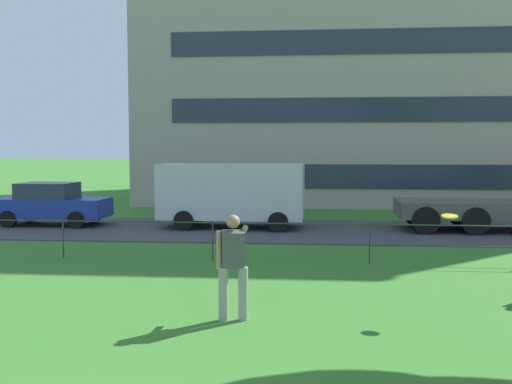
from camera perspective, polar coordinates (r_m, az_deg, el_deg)
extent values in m
cube|color=#424247|center=(20.01, -1.64, -3.69)|extent=(80.00, 6.03, 0.01)
cylinder|color=#333833|center=(15.62, -18.31, -4.33)|extent=(0.04, 0.04, 1.00)
cylinder|color=#333833|center=(14.53, -4.25, -4.76)|extent=(0.04, 0.04, 1.00)
cylinder|color=#333833|center=(14.41, 11.03, -4.91)|extent=(0.04, 0.04, 1.00)
cylinder|color=#333833|center=(14.54, -4.25, -4.96)|extent=(30.69, 0.03, 0.03)
cylinder|color=#333833|center=(14.46, -4.26, -3.00)|extent=(30.69, 0.03, 0.03)
cylinder|color=gray|center=(9.58, -3.21, -9.91)|extent=(0.16, 0.16, 0.87)
cylinder|color=gray|center=(9.59, -1.27, -9.89)|extent=(0.16, 0.16, 0.87)
cube|color=#4C4C51|center=(9.43, -2.25, -5.60)|extent=(0.41, 0.37, 0.62)
sphere|color=#A87A5B|center=(9.37, -2.26, -2.90)|extent=(0.22, 0.22, 0.22)
cylinder|color=#A87A5B|center=(9.70, -1.13, -3.67)|extent=(0.19, 0.63, 0.23)
cylinder|color=#A87A5B|center=(9.43, -3.62, -5.69)|extent=(0.09, 0.09, 0.62)
cylinder|color=yellow|center=(10.35, 18.39, -2.26)|extent=(0.29, 0.29, 0.07)
cube|color=#233899|center=(22.42, -19.28, -1.43)|extent=(4.01, 1.73, 0.68)
cube|color=#2D3847|center=(22.43, -19.67, 0.15)|extent=(1.91, 1.53, 0.56)
cylinder|color=black|center=(22.71, -15.56, -2.14)|extent=(0.60, 0.20, 0.60)
cylinder|color=black|center=(21.22, -17.14, -2.62)|extent=(0.60, 0.20, 0.60)
cylinder|color=black|center=(23.72, -21.16, -2.01)|extent=(0.60, 0.20, 0.60)
cylinder|color=black|center=(22.30, -23.03, -2.44)|extent=(0.60, 0.20, 0.60)
cube|color=silver|center=(20.44, -2.36, 0.10)|extent=(5.05, 2.10, 1.90)
cube|color=#283342|center=(20.20, 3.25, 0.99)|extent=(0.17, 1.67, 0.76)
cylinder|color=black|center=(21.25, 2.58, -2.31)|extent=(0.69, 0.26, 0.68)
cylinder|color=black|center=(19.41, 2.18, -2.94)|extent=(0.69, 0.26, 0.68)
cylinder|color=black|center=(21.72, -5.87, -2.19)|extent=(0.69, 0.26, 0.68)
cylinder|color=black|center=(19.92, -7.05, -2.78)|extent=(0.69, 0.26, 0.68)
cube|color=#56514C|center=(21.10, 20.65, -1.57)|extent=(5.26, 2.44, 0.56)
cylinder|color=black|center=(22.09, 19.32, -2.01)|extent=(0.91, 0.32, 0.90)
cylinder|color=black|center=(20.04, 20.63, -2.67)|extent=(0.91, 0.32, 0.90)
cylinder|color=black|center=(21.80, 15.31, -2.00)|extent=(0.91, 0.32, 0.90)
cylinder|color=black|center=(19.73, 16.23, -2.67)|extent=(0.91, 0.32, 0.90)
cube|color=#ADA393|center=(35.23, 12.93, 14.40)|extent=(25.88, 15.29, 18.06)
cube|color=#283342|center=(27.11, 14.84, 1.45)|extent=(21.74, 0.06, 1.10)
cube|color=#283342|center=(27.14, 14.96, 7.81)|extent=(21.74, 0.06, 1.10)
cube|color=#283342|center=(27.49, 15.09, 14.08)|extent=(21.74, 0.06, 1.10)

